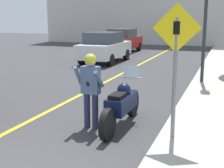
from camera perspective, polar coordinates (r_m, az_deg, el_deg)
The scene contains 7 objects.
road_center_line at distance 10.41m, azimuth -5.10°, elevation -1.61°, with size 0.12×36.00×0.01m.
motorcycle at distance 7.10m, azimuth 1.79°, elevation -3.75°, with size 0.62×2.42×1.32m.
person_biker at distance 6.89m, azimuth -3.93°, elevation 0.12°, with size 0.59×0.47×1.69m.
crossing_sign at distance 5.99m, azimuth 11.54°, elevation 4.56°, with size 0.91×0.08×2.57m.
traffic_light at distance 11.70m, azimuth 16.82°, elevation 13.50°, with size 0.26×0.30×3.90m.
parked_car_white at distance 17.50m, azimuth -1.34°, elevation 6.79°, with size 1.88×4.20×1.68m.
parked_car_red at distance 22.70m, azimuth 1.98°, elevation 7.98°, with size 1.88×4.20×1.68m.
Camera 1 is at (3.80, -3.12, 2.45)m, focal length 50.00 mm.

